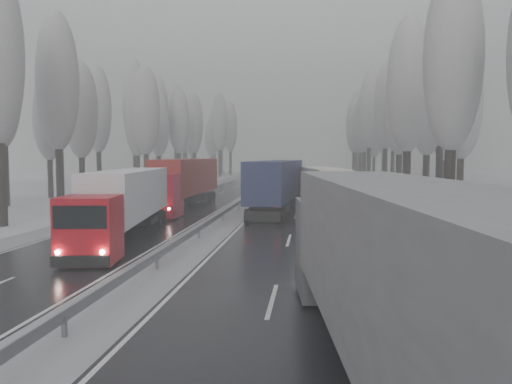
% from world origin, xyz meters
% --- Properties ---
extents(ground, '(260.00, 260.00, 0.00)m').
position_xyz_m(ground, '(0.00, 0.00, 0.00)').
color(ground, white).
rests_on(ground, ground).
extents(carriageway_right, '(7.50, 200.00, 0.03)m').
position_xyz_m(carriageway_right, '(5.25, 30.00, 0.01)').
color(carriageway_right, black).
rests_on(carriageway_right, ground).
extents(carriageway_left, '(7.50, 200.00, 0.03)m').
position_xyz_m(carriageway_left, '(-5.25, 30.00, 0.01)').
color(carriageway_left, black).
rests_on(carriageway_left, ground).
extents(median_slush, '(3.00, 200.00, 0.04)m').
position_xyz_m(median_slush, '(0.00, 30.00, 0.02)').
color(median_slush, '#AAACB2').
rests_on(median_slush, ground).
extents(shoulder_right, '(2.40, 200.00, 0.04)m').
position_xyz_m(shoulder_right, '(10.20, 30.00, 0.02)').
color(shoulder_right, '#AAACB2').
rests_on(shoulder_right, ground).
extents(shoulder_left, '(2.40, 200.00, 0.04)m').
position_xyz_m(shoulder_left, '(-10.20, 30.00, 0.02)').
color(shoulder_left, '#AAACB2').
rests_on(shoulder_left, ground).
extents(median_guardrail, '(0.12, 200.00, 0.76)m').
position_xyz_m(median_guardrail, '(0.00, 29.99, 0.60)').
color(median_guardrail, slate).
rests_on(median_guardrail, ground).
extents(tree_16, '(3.60, 3.60, 16.53)m').
position_xyz_m(tree_16, '(15.04, 15.67, 10.67)').
color(tree_16, black).
rests_on(tree_16, ground).
extents(tree_18, '(3.60, 3.60, 16.58)m').
position_xyz_m(tree_18, '(14.51, 27.03, 10.70)').
color(tree_18, black).
rests_on(tree_18, ground).
extents(tree_19, '(3.60, 3.60, 14.57)m').
position_xyz_m(tree_19, '(20.02, 31.03, 9.42)').
color(tree_19, black).
rests_on(tree_19, ground).
extents(tree_20, '(3.60, 3.60, 15.71)m').
position_xyz_m(tree_20, '(17.90, 35.17, 10.14)').
color(tree_20, black).
rests_on(tree_20, ground).
extents(tree_21, '(3.60, 3.60, 18.62)m').
position_xyz_m(tree_21, '(20.12, 39.17, 12.00)').
color(tree_21, black).
rests_on(tree_21, ground).
extents(tree_22, '(3.60, 3.60, 15.86)m').
position_xyz_m(tree_22, '(17.02, 45.60, 10.24)').
color(tree_22, black).
rests_on(tree_22, ground).
extents(tree_23, '(3.60, 3.60, 13.55)m').
position_xyz_m(tree_23, '(23.31, 49.60, 8.77)').
color(tree_23, black).
rests_on(tree_23, ground).
extents(tree_24, '(3.60, 3.60, 20.49)m').
position_xyz_m(tree_24, '(17.90, 51.02, 13.19)').
color(tree_24, black).
rests_on(tree_24, ground).
extents(tree_25, '(3.60, 3.60, 19.44)m').
position_xyz_m(tree_25, '(24.81, 55.02, 12.52)').
color(tree_25, black).
rests_on(tree_25, ground).
extents(tree_26, '(3.60, 3.60, 18.78)m').
position_xyz_m(tree_26, '(17.56, 61.27, 12.10)').
color(tree_26, black).
rests_on(tree_26, ground).
extents(tree_27, '(3.60, 3.60, 17.62)m').
position_xyz_m(tree_27, '(24.72, 65.27, 11.36)').
color(tree_27, black).
rests_on(tree_27, ground).
extents(tree_28, '(3.60, 3.60, 19.62)m').
position_xyz_m(tree_28, '(16.34, 71.95, 12.64)').
color(tree_28, black).
rests_on(tree_28, ground).
extents(tree_29, '(3.60, 3.60, 18.11)m').
position_xyz_m(tree_29, '(23.71, 75.95, 11.67)').
color(tree_29, black).
rests_on(tree_29, ground).
extents(tree_30, '(3.60, 3.60, 17.86)m').
position_xyz_m(tree_30, '(16.56, 81.70, 11.52)').
color(tree_30, black).
rests_on(tree_30, ground).
extents(tree_31, '(3.60, 3.60, 18.58)m').
position_xyz_m(tree_31, '(22.48, 85.70, 11.97)').
color(tree_31, black).
rests_on(tree_31, ground).
extents(tree_32, '(3.60, 3.60, 17.33)m').
position_xyz_m(tree_32, '(16.63, 89.21, 11.18)').
color(tree_32, black).
rests_on(tree_32, ground).
extents(tree_33, '(3.60, 3.60, 14.33)m').
position_xyz_m(tree_33, '(19.77, 93.21, 9.26)').
color(tree_33, black).
rests_on(tree_33, ground).
extents(tree_34, '(3.60, 3.60, 17.63)m').
position_xyz_m(tree_34, '(15.73, 96.32, 11.37)').
color(tree_34, black).
rests_on(tree_34, ground).
extents(tree_35, '(3.60, 3.60, 18.25)m').
position_xyz_m(tree_35, '(24.94, 100.32, 11.77)').
color(tree_35, black).
rests_on(tree_35, ground).
extents(tree_36, '(3.60, 3.60, 20.23)m').
position_xyz_m(tree_36, '(17.04, 106.16, 13.02)').
color(tree_36, black).
rests_on(tree_36, ground).
extents(tree_37, '(3.60, 3.60, 16.37)m').
position_xyz_m(tree_37, '(24.02, 110.16, 10.56)').
color(tree_37, black).
rests_on(tree_37, ground).
extents(tree_38, '(3.60, 3.60, 17.97)m').
position_xyz_m(tree_38, '(18.73, 116.73, 11.59)').
color(tree_38, black).
rests_on(tree_38, ground).
extents(tree_39, '(3.60, 3.60, 16.19)m').
position_xyz_m(tree_39, '(21.55, 120.73, 10.45)').
color(tree_39, black).
rests_on(tree_39, ground).
extents(tree_58, '(3.60, 3.60, 17.21)m').
position_xyz_m(tree_58, '(-15.13, 24.57, 11.10)').
color(tree_58, black).
rests_on(tree_58, ground).
extents(tree_59, '(3.60, 3.60, 18.41)m').
position_xyz_m(tree_59, '(-22.80, 28.57, 11.87)').
color(tree_59, black).
rests_on(tree_59, ground).
extents(tree_60, '(3.60, 3.60, 14.84)m').
position_xyz_m(tree_60, '(-17.75, 34.20, 9.59)').
color(tree_60, black).
rests_on(tree_60, ground).
extents(tree_61, '(3.60, 3.60, 13.95)m').
position_xyz_m(tree_61, '(-23.52, 38.20, 9.02)').
color(tree_61, black).
rests_on(tree_61, ground).
extents(tree_62, '(3.60, 3.60, 16.04)m').
position_xyz_m(tree_62, '(-13.94, 43.73, 10.36)').
color(tree_62, black).
rests_on(tree_62, ground).
extents(tree_63, '(3.60, 3.60, 16.88)m').
position_xyz_m(tree_63, '(-21.85, 47.73, 10.89)').
color(tree_63, black).
rests_on(tree_63, ground).
extents(tree_64, '(3.60, 3.60, 15.42)m').
position_xyz_m(tree_64, '(-18.26, 52.71, 9.96)').
color(tree_64, black).
rests_on(tree_64, ground).
extents(tree_65, '(3.60, 3.60, 19.48)m').
position_xyz_m(tree_65, '(-20.05, 56.71, 12.55)').
color(tree_65, black).
rests_on(tree_65, ground).
extents(tree_66, '(3.60, 3.60, 15.23)m').
position_xyz_m(tree_66, '(-18.16, 62.35, 9.84)').
color(tree_66, black).
rests_on(tree_66, ground).
extents(tree_67, '(3.60, 3.60, 17.09)m').
position_xyz_m(tree_67, '(-19.54, 66.35, 11.03)').
color(tree_67, black).
rests_on(tree_67, ground).
extents(tree_68, '(3.60, 3.60, 16.65)m').
position_xyz_m(tree_68, '(-16.58, 69.11, 10.75)').
color(tree_68, black).
rests_on(tree_68, ground).
extents(tree_69, '(3.60, 3.60, 19.35)m').
position_xyz_m(tree_69, '(-21.42, 73.11, 12.46)').
color(tree_69, black).
rests_on(tree_69, ground).
extents(tree_70, '(3.60, 3.60, 17.09)m').
position_xyz_m(tree_70, '(-16.33, 79.19, 11.03)').
color(tree_70, black).
rests_on(tree_70, ground).
extents(tree_71, '(3.60, 3.60, 19.61)m').
position_xyz_m(tree_71, '(-21.09, 83.19, 12.63)').
color(tree_71, black).
rests_on(tree_71, ground).
extents(tree_72, '(3.60, 3.60, 15.11)m').
position_xyz_m(tree_72, '(-18.93, 88.54, 9.76)').
color(tree_72, black).
rests_on(tree_72, ground).
extents(tree_73, '(3.60, 3.60, 17.22)m').
position_xyz_m(tree_73, '(-21.82, 92.54, 11.11)').
color(tree_73, black).
rests_on(tree_73, ground).
extents(tree_74, '(3.60, 3.60, 19.68)m').
position_xyz_m(tree_74, '(-15.07, 99.33, 12.67)').
color(tree_74, black).
rests_on(tree_74, ground).
extents(tree_75, '(3.60, 3.60, 18.60)m').
position_xyz_m(tree_75, '(-24.20, 103.33, 11.99)').
color(tree_75, black).
rests_on(tree_75, ground).
extents(tree_76, '(3.60, 3.60, 18.55)m').
position_xyz_m(tree_76, '(-14.05, 108.72, 11.95)').
color(tree_76, black).
rests_on(tree_76, ground).
extents(tree_77, '(3.60, 3.60, 14.32)m').
position_xyz_m(tree_77, '(-19.66, 112.72, 9.26)').
color(tree_77, black).
rests_on(tree_77, ground).
extents(tree_78, '(3.60, 3.60, 19.55)m').
position_xyz_m(tree_78, '(-17.56, 115.31, 12.59)').
color(tree_78, black).
rests_on(tree_78, ground).
extents(tree_79, '(3.60, 3.60, 17.07)m').
position_xyz_m(tree_79, '(-20.33, 119.31, 11.01)').
color(tree_79, black).
rests_on(tree_79, ground).
extents(truck_grey_tarp, '(4.61, 17.20, 4.37)m').
position_xyz_m(truck_grey_tarp, '(8.21, -6.05, 2.55)').
color(truck_grey_tarp, '#4C4D51').
rests_on(truck_grey_tarp, ground).
extents(truck_blue_box, '(4.06, 17.51, 4.46)m').
position_xyz_m(truck_blue_box, '(3.76, 25.11, 2.60)').
color(truck_blue_box, navy).
rests_on(truck_blue_box, ground).
extents(truck_cream_box, '(4.44, 15.30, 3.89)m').
position_xyz_m(truck_cream_box, '(7.29, 25.30, 2.27)').
color(truck_cream_box, beige).
rests_on(truck_cream_box, ground).
extents(box_truck_distant, '(2.83, 7.11, 2.59)m').
position_xyz_m(box_truck_distant, '(4.26, 79.03, 1.32)').
color(box_truck_distant, '#B7BBBF').
rests_on(box_truck_distant, ground).
extents(truck_red_white, '(4.51, 15.78, 4.01)m').
position_xyz_m(truck_red_white, '(-4.18, 11.32, 2.34)').
color(truck_red_white, '#AD0913').
rests_on(truck_red_white, ground).
extents(truck_red_red, '(2.94, 17.79, 4.55)m').
position_xyz_m(truck_red_red, '(-4.97, 27.59, 2.66)').
color(truck_red_red, '#B40A23').
rests_on(truck_red_red, ground).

